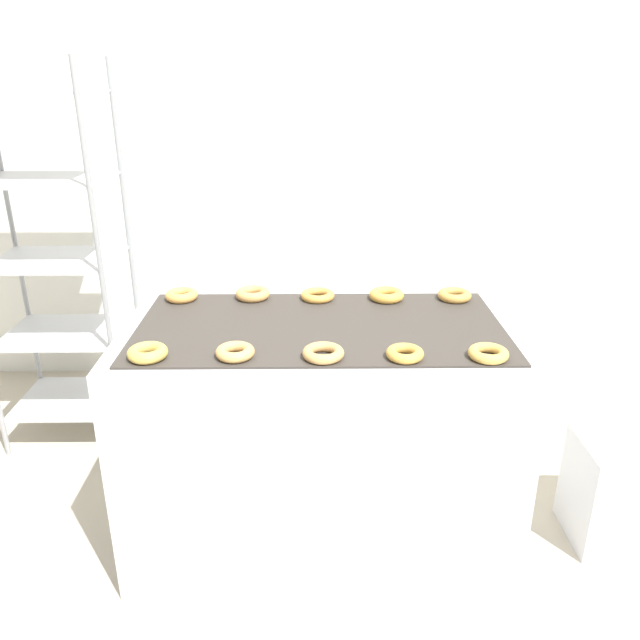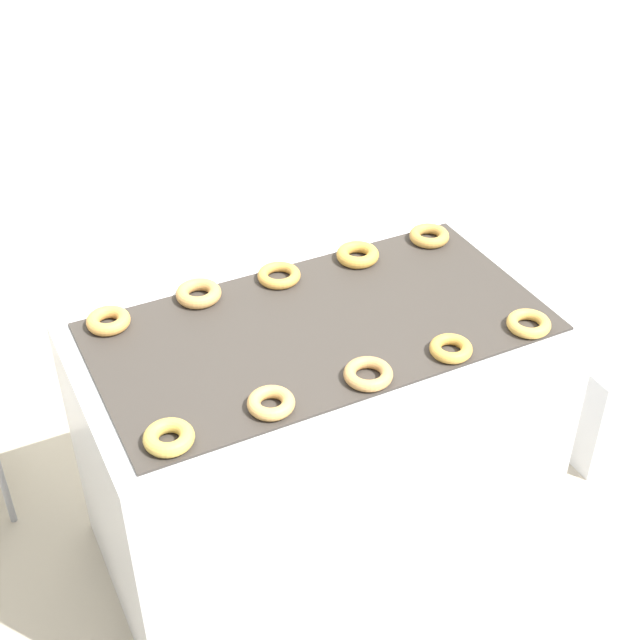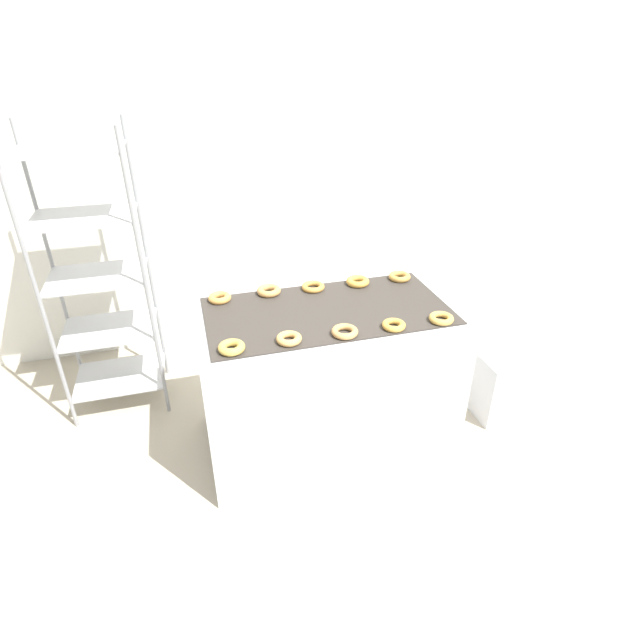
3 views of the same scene
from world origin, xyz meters
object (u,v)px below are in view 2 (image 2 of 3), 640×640
at_px(fryer_machine, 320,438).
at_px(donut_far_center, 279,275).
at_px(glaze_bin, 602,399).
at_px(donut_far_rightmost, 429,236).
at_px(donut_near_center, 368,374).
at_px(donut_far_left, 199,293).
at_px(donut_far_leftmost, 108,321).
at_px(donut_near_leftmost, 169,438).
at_px(donut_near_rightmost, 529,324).
at_px(donut_near_right, 451,349).
at_px(donut_near_left, 271,403).
at_px(donut_far_right, 358,255).

distance_m(fryer_machine, donut_far_center, 0.55).
height_order(glaze_bin, donut_far_rightmost, donut_far_rightmost).
distance_m(donut_near_center, donut_far_left, 0.63).
bearing_deg(donut_far_leftmost, fryer_machine, -26.35).
distance_m(donut_near_leftmost, donut_near_rightmost, 1.10).
bearing_deg(donut_far_rightmost, donut_near_rightmost, -90.81).
height_order(donut_near_center, donut_far_left, donut_far_left).
relative_size(fryer_machine, glaze_bin, 3.27).
relative_size(donut_far_leftmost, donut_far_center, 0.95).
distance_m(donut_near_right, donut_far_left, 0.79).
bearing_deg(donut_near_rightmost, donut_near_leftmost, 179.44).
relative_size(donut_near_left, donut_near_rightmost, 0.97).
relative_size(donut_near_right, donut_far_left, 0.87).
xyz_separation_m(donut_far_left, donut_far_center, (0.26, -0.01, -0.00)).
relative_size(fryer_machine, donut_near_rightmost, 11.09).
bearing_deg(donut_far_right, donut_far_center, 178.47).
distance_m(fryer_machine, glaze_bin, 1.20).
bearing_deg(donut_far_leftmost, donut_far_right, -0.45).
distance_m(donut_near_right, donut_far_rightmost, 0.62).
bearing_deg(donut_far_leftmost, donut_near_rightmost, -27.12).
height_order(donut_near_rightmost, donut_far_rightmost, donut_far_rightmost).
bearing_deg(fryer_machine, donut_far_leftmost, 153.65).
height_order(donut_near_center, donut_far_leftmost, donut_far_leftmost).
height_order(fryer_machine, glaze_bin, fryer_machine).
distance_m(donut_far_leftmost, donut_far_left, 0.29).
xyz_separation_m(glaze_bin, donut_far_leftmost, (-1.73, 0.35, 0.71)).
height_order(donut_far_leftmost, donut_far_right, donut_far_right).
bearing_deg(glaze_bin, donut_near_center, -170.10).
relative_size(donut_near_center, donut_far_rightmost, 1.01).
xyz_separation_m(donut_far_leftmost, donut_far_center, (0.55, 0.00, -0.00)).
bearing_deg(donut_near_left, donut_far_rightmost, 33.09).
xyz_separation_m(donut_near_left, donut_near_center, (0.29, -0.01, -0.00)).
bearing_deg(donut_near_left, donut_near_rightmost, -1.20).
relative_size(fryer_machine, donut_far_left, 10.31).
bearing_deg(donut_far_center, donut_near_left, -116.41).
bearing_deg(donut_near_left, donut_far_leftmost, 117.16).
bearing_deg(donut_near_rightmost, glaze_bin, 18.55).
distance_m(donut_near_leftmost, donut_far_right, 1.00).
bearing_deg(donut_far_center, donut_far_leftmost, -179.90).
relative_size(donut_near_left, donut_far_right, 0.91).
bearing_deg(donut_near_center, donut_far_center, 91.44).
height_order(glaze_bin, donut_near_center, donut_near_center).
bearing_deg(glaze_bin, donut_far_rightmost, 151.11).
xyz_separation_m(donut_near_rightmost, donut_far_leftmost, (-1.10, 0.56, 0.00)).
bearing_deg(donut_near_right, donut_near_center, 178.68).
bearing_deg(donut_far_right, donut_far_leftmost, 179.55).
relative_size(donut_near_rightmost, donut_far_rightmost, 0.96).
distance_m(donut_near_center, donut_near_rightmost, 0.53).
height_order(glaze_bin, donut_near_left, donut_near_left).
relative_size(donut_near_leftmost, donut_far_rightmost, 0.96).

